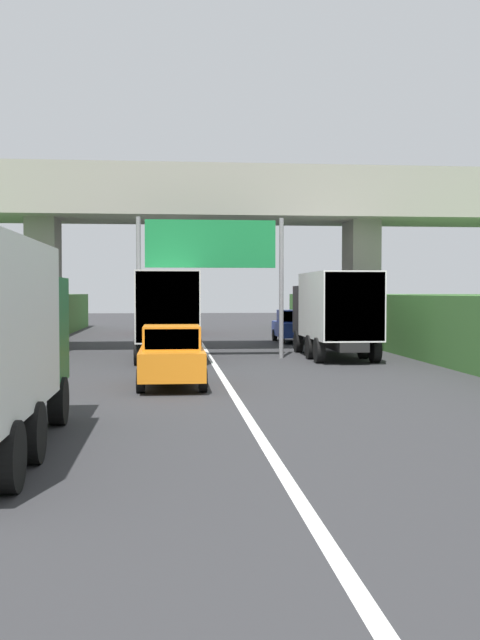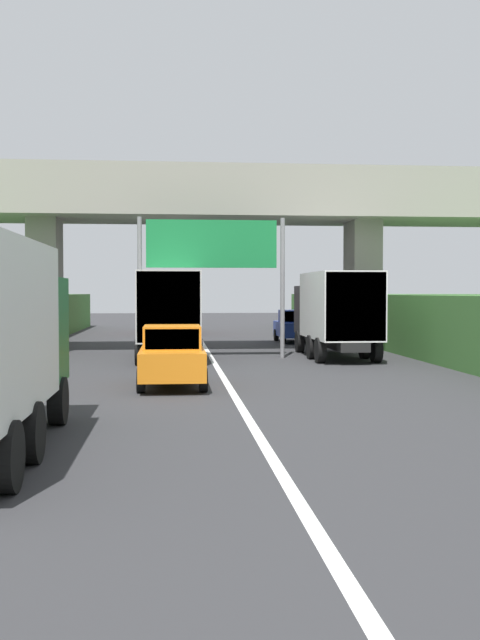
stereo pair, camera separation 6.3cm
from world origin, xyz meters
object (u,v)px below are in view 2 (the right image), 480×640
at_px(truck_black, 335,310).
at_px(truck_silver, 169,311).
at_px(overhead_highway_sign, 212,254).
at_px(car_blue, 295,326).
at_px(truck_red, 172,304).
at_px(car_orange, 172,356).

xyz_separation_m(truck_black, truck_silver, (-6.71, -0.20, 0.00)).
relative_size(overhead_highway_sign, car_blue, 1.43).
height_order(overhead_highway_sign, car_blue, overhead_highway_sign).
xyz_separation_m(overhead_highway_sign, car_blue, (4.94, 9.47, -3.33)).
relative_size(truck_red, car_orange, 1.78).
relative_size(truck_black, truck_silver, 1.00).
bearing_deg(truck_black, truck_silver, -178.26).
distance_m(truck_black, truck_silver, 6.71).
bearing_deg(truck_black, car_orange, -126.93).
xyz_separation_m(truck_silver, car_blue, (6.64, 9.70, -1.08)).
distance_m(truck_red, car_blue, 11.59).
bearing_deg(truck_silver, overhead_highway_sign, 7.57).
bearing_deg(overhead_highway_sign, car_blue, 62.46).
bearing_deg(truck_silver, car_orange, -89.19).
height_order(truck_red, car_blue, truck_red).
distance_m(truck_silver, car_blue, 11.80).
xyz_separation_m(truck_silver, truck_red, (0.09, 19.20, 0.00)).
bearing_deg(car_orange, truck_black, 53.07).
height_order(truck_black, truck_red, same).
xyz_separation_m(truck_red, car_blue, (6.55, -9.50, -1.08)).
relative_size(overhead_highway_sign, car_orange, 1.43).
distance_m(car_blue, car_orange, 19.39).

